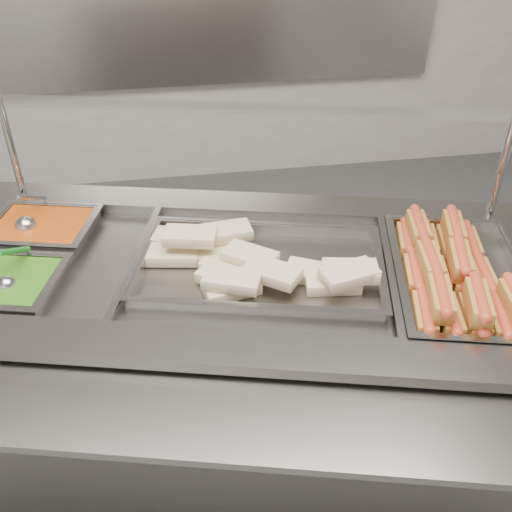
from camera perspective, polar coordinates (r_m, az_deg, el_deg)
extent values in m
cube|color=slate|center=(1.74, -1.50, -11.78)|extent=(1.73, 1.06, 0.78)
cube|color=gray|center=(1.24, -3.39, -9.40)|extent=(1.66, 0.54, 0.03)
cube|color=gray|center=(1.74, -0.57, 5.11)|extent=(1.66, 0.54, 0.03)
cube|color=black|center=(1.54, -1.67, -4.04)|extent=(1.54, 0.86, 0.02)
cube|color=gray|center=(1.48, 13.26, -1.37)|extent=(0.15, 0.50, 0.01)
cube|color=gray|center=(1.52, -11.87, -0.11)|extent=(0.15, 0.50, 0.01)
cube|color=gray|center=(1.16, -4.37, -15.59)|extent=(1.62, 0.62, 0.02)
cylinder|color=silver|center=(1.83, -23.56, 11.05)|extent=(0.02, 0.02, 0.40)
cylinder|color=silver|center=(1.71, 23.73, 9.45)|extent=(0.02, 0.02, 0.40)
cube|color=silver|center=(1.47, -1.15, 14.65)|extent=(1.50, 0.63, 0.08)
cube|color=#B7380A|center=(1.75, -20.46, 1.99)|extent=(0.29, 0.25, 0.08)
cube|color=#286C11|center=(1.56, -23.99, -3.20)|extent=(0.29, 0.25, 0.08)
cube|color=#A65A22|center=(1.38, 16.44, -5.81)|extent=(0.08, 0.14, 0.05)
cylinder|color=red|center=(1.37, 16.58, -5.14)|extent=(0.07, 0.15, 0.03)
cube|color=#A65A22|center=(1.50, 15.55, -1.94)|extent=(0.08, 0.14, 0.05)
cylinder|color=red|center=(1.49, 15.68, -1.28)|extent=(0.07, 0.15, 0.03)
cube|color=#A65A22|center=(1.63, 14.81, 1.38)|extent=(0.08, 0.14, 0.05)
cylinder|color=red|center=(1.62, 14.91, 1.98)|extent=(0.07, 0.15, 0.03)
cube|color=#A65A22|center=(1.39, 18.70, -5.81)|extent=(0.08, 0.14, 0.05)
cylinder|color=red|center=(1.38, 18.85, -5.21)|extent=(0.06, 0.15, 0.03)
cube|color=#A65A22|center=(1.51, 17.62, -2.03)|extent=(0.08, 0.14, 0.05)
cylinder|color=red|center=(1.50, 17.76, -1.38)|extent=(0.07, 0.15, 0.03)
cube|color=#A65A22|center=(1.64, 16.72, 1.28)|extent=(0.08, 0.14, 0.05)
cylinder|color=red|center=(1.63, 16.84, 1.86)|extent=(0.07, 0.15, 0.03)
cube|color=#A65A22|center=(1.41, 20.94, -5.88)|extent=(0.08, 0.14, 0.05)
cylinder|color=red|center=(1.40, 21.10, -5.27)|extent=(0.06, 0.15, 0.03)
cube|color=#A65A22|center=(1.53, 19.69, -2.09)|extent=(0.08, 0.14, 0.05)
cylinder|color=red|center=(1.52, 19.83, -1.47)|extent=(0.07, 0.15, 0.03)
cube|color=#A65A22|center=(1.65, 18.63, 1.15)|extent=(0.08, 0.14, 0.05)
cylinder|color=red|center=(1.64, 18.76, 1.75)|extent=(0.07, 0.15, 0.03)
cube|color=#A65A22|center=(1.43, 23.10, -5.98)|extent=(0.08, 0.14, 0.05)
cylinder|color=red|center=(1.41, 23.30, -5.32)|extent=(0.07, 0.15, 0.03)
cube|color=#A65A22|center=(1.54, 21.71, -2.15)|extent=(0.08, 0.14, 0.05)
cylinder|color=red|center=(1.53, 21.87, -1.56)|extent=(0.06, 0.15, 0.03)
cube|color=#A65A22|center=(1.67, 20.50, 1.03)|extent=(0.08, 0.14, 0.05)
cylinder|color=red|center=(1.66, 20.65, 1.64)|extent=(0.07, 0.15, 0.03)
cube|color=#A65A22|center=(1.36, 17.95, -4.08)|extent=(0.08, 0.14, 0.05)
cylinder|color=red|center=(1.35, 18.10, -3.43)|extent=(0.07, 0.15, 0.03)
cube|color=#A65A22|center=(1.48, 17.01, -0.63)|extent=(0.07, 0.14, 0.05)
cylinder|color=red|center=(1.47, 17.13, 0.00)|extent=(0.06, 0.15, 0.03)
cube|color=#A65A22|center=(1.60, 15.90, 2.60)|extent=(0.08, 0.14, 0.05)
cylinder|color=red|center=(1.59, 16.01, 3.20)|extent=(0.06, 0.15, 0.03)
cube|color=#A65A22|center=(1.38, 21.32, -4.45)|extent=(0.09, 0.14, 0.05)
cylinder|color=red|center=(1.37, 21.49, -3.80)|extent=(0.07, 0.15, 0.03)
cube|color=#A65A22|center=(1.51, 19.72, -0.46)|extent=(0.09, 0.14, 0.05)
cylinder|color=red|center=(1.50, 19.87, 0.16)|extent=(0.07, 0.15, 0.03)
cube|color=#A65A22|center=(1.63, 19.13, 2.53)|extent=(0.09, 0.14, 0.05)
cylinder|color=red|center=(1.62, 19.27, 3.12)|extent=(0.07, 0.15, 0.03)
cube|color=beige|center=(1.43, 7.65, -2.62)|extent=(0.14, 0.09, 0.03)
cube|color=beige|center=(1.47, -2.81, -0.98)|extent=(0.15, 0.14, 0.03)
cube|color=beige|center=(1.40, -2.50, -3.18)|extent=(0.15, 0.10, 0.03)
cube|color=beige|center=(1.45, 5.63, -1.71)|extent=(0.15, 0.13, 0.03)
cube|color=beige|center=(1.52, -8.30, 0.12)|extent=(0.15, 0.10, 0.03)
cube|color=beige|center=(1.58, -7.79, 1.71)|extent=(0.15, 0.12, 0.03)
cube|color=beige|center=(1.52, -4.03, 0.20)|extent=(0.15, 0.11, 0.03)
cube|color=beige|center=(1.42, -3.10, -2.18)|extent=(0.15, 0.14, 0.03)
cube|color=beige|center=(1.42, 9.41, -1.51)|extent=(0.15, 0.10, 0.03)
cube|color=beige|center=(1.37, -2.39, -2.41)|extent=(0.15, 0.12, 0.03)
cube|color=beige|center=(1.40, 1.65, -1.67)|extent=(0.15, 0.14, 0.03)
cube|color=beige|center=(1.45, -0.62, -0.07)|extent=(0.15, 0.14, 0.03)
cube|color=beige|center=(1.55, -3.01, 2.41)|extent=(0.14, 0.09, 0.03)
cube|color=beige|center=(1.40, 9.31, -1.79)|extent=(0.15, 0.10, 0.03)
cube|color=beige|center=(1.50, -6.60, 1.98)|extent=(0.15, 0.11, 0.03)
sphere|color=silver|center=(1.73, -22.00, 2.73)|extent=(0.06, 0.06, 0.06)
cylinder|color=silver|center=(1.76, -21.47, 5.46)|extent=(0.05, 0.14, 0.09)
sphere|color=silver|center=(1.52, -23.65, -2.72)|extent=(0.05, 0.05, 0.05)
cylinder|color=#157620|center=(1.54, -23.02, 0.48)|extent=(0.05, 0.13, 0.08)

